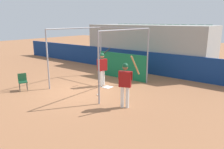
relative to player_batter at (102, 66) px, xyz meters
The scene contains 9 objects.
ground_plane 1.71m from the player_batter, 105.16° to the right, with size 60.00×60.00×0.00m, color #9E6642.
outfield_wall 3.98m from the player_batter, 95.06° to the left, with size 24.00×0.12×1.41m.
bleacher_section 5.64m from the player_batter, 93.57° to the left, with size 8.70×3.20×3.09m.
batting_cage 1.23m from the player_batter, 95.01° to the left, with size 3.40×4.04×2.99m.
home_plate 1.12m from the player_batter, ahead, with size 0.44×0.44×0.02m.
player_batter is the anchor object (origin of this frame).
player_waiting 3.11m from the player_batter, 32.84° to the right, with size 0.68×0.62×2.13m.
folding_chair 4.00m from the player_batter, 131.30° to the right, with size 0.53×0.53×0.84m.
baseball 1.85m from the player_batter, 57.81° to the right, with size 0.07×0.07×0.07m.
Camera 1 is at (7.56, -7.11, 3.36)m, focal length 35.00 mm.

